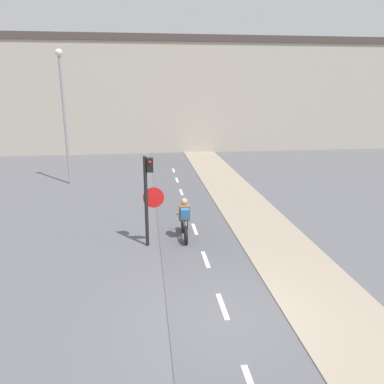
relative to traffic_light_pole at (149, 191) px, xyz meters
The scene contains 7 objects.
ground_plane 4.95m from the traffic_light_pole, 69.35° to the right, with size 120.00×120.00×0.00m, color #5B5B60.
bike_lane 4.94m from the traffic_light_pole, 69.31° to the right, with size 2.62×60.00×0.02m.
sidewalk_strip 6.23m from the traffic_light_pole, 46.16° to the right, with size 2.40×60.00×0.05m.
building_row_background 20.44m from the traffic_light_pole, 85.42° to the left, with size 60.00×5.20×8.71m.
traffic_light_pole is the anchor object (origin of this frame).
street_lamp_far 9.88m from the traffic_light_pole, 115.29° to the left, with size 0.36×0.36×6.79m.
cyclist_near 1.68m from the traffic_light_pole, 19.46° to the left, with size 0.46×1.66×1.43m.
Camera 1 is at (-1.67, -7.08, 4.98)m, focal length 35.00 mm.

